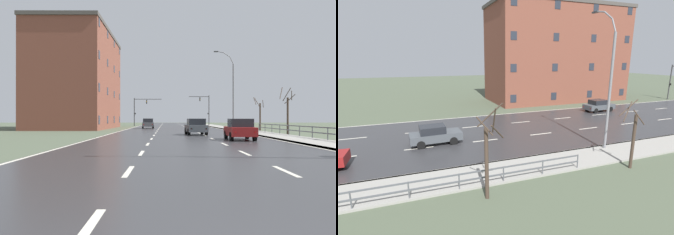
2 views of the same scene
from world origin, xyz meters
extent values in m
cube|color=#4C5642|center=(0.00, 48.00, -0.06)|extent=(160.00, 160.00, 0.12)
cube|color=#303033|center=(0.00, 60.00, 0.01)|extent=(14.00, 120.00, 0.02)
cube|color=beige|center=(-2.33, 2.00, 0.02)|extent=(0.16, 2.20, 0.01)
cube|color=beige|center=(-2.33, 7.40, 0.02)|extent=(0.16, 2.20, 0.01)
cube|color=beige|center=(-2.33, 12.80, 0.02)|extent=(0.16, 2.20, 0.01)
cube|color=beige|center=(-2.33, 18.20, 0.02)|extent=(0.16, 2.20, 0.01)
cube|color=beige|center=(-2.33, 23.60, 0.02)|extent=(0.16, 2.20, 0.01)
cube|color=beige|center=(-2.33, 29.00, 0.02)|extent=(0.16, 2.20, 0.01)
cube|color=beige|center=(-2.33, 34.40, 0.02)|extent=(0.16, 2.20, 0.01)
cube|color=beige|center=(-2.33, 39.80, 0.02)|extent=(0.16, 2.20, 0.01)
cube|color=beige|center=(-2.33, 45.20, 0.02)|extent=(0.16, 2.20, 0.01)
cube|color=beige|center=(-2.33, 50.60, 0.02)|extent=(0.16, 2.20, 0.01)
cube|color=beige|center=(-2.33, 56.00, 0.02)|extent=(0.16, 2.20, 0.01)
cube|color=beige|center=(-2.33, 61.40, 0.02)|extent=(0.16, 2.20, 0.01)
cube|color=beige|center=(-2.33, 66.80, 0.02)|extent=(0.16, 2.20, 0.01)
cube|color=beige|center=(-2.33, 72.20, 0.02)|extent=(0.16, 2.20, 0.01)
cube|color=beige|center=(-2.33, 77.60, 0.02)|extent=(0.16, 2.20, 0.01)
cube|color=beige|center=(-2.33, 83.00, 0.02)|extent=(0.16, 2.20, 0.01)
cube|color=beige|center=(-2.33, 88.40, 0.02)|extent=(0.16, 2.20, 0.01)
cube|color=beige|center=(-2.33, 93.80, 0.02)|extent=(0.16, 2.20, 0.01)
cube|color=beige|center=(-2.33, 99.20, 0.02)|extent=(0.16, 2.20, 0.01)
cube|color=beige|center=(-2.33, 104.60, 0.02)|extent=(0.16, 2.20, 0.01)
cube|color=beige|center=(-2.33, 110.00, 0.02)|extent=(0.16, 2.20, 0.01)
cube|color=beige|center=(-2.33, 115.40, 0.02)|extent=(0.16, 2.20, 0.01)
cube|color=beige|center=(2.33, 7.40, 0.02)|extent=(0.16, 2.20, 0.01)
cube|color=beige|center=(2.33, 12.80, 0.02)|extent=(0.16, 2.20, 0.01)
cube|color=beige|center=(2.33, 18.20, 0.02)|extent=(0.16, 2.20, 0.01)
cube|color=beige|center=(2.33, 23.60, 0.02)|extent=(0.16, 2.20, 0.01)
cube|color=beige|center=(2.33, 29.00, 0.02)|extent=(0.16, 2.20, 0.01)
cube|color=beige|center=(2.33, 34.40, 0.02)|extent=(0.16, 2.20, 0.01)
cube|color=beige|center=(2.33, 39.80, 0.02)|extent=(0.16, 2.20, 0.01)
cube|color=beige|center=(2.33, 45.20, 0.02)|extent=(0.16, 2.20, 0.01)
cube|color=beige|center=(2.33, 50.60, 0.02)|extent=(0.16, 2.20, 0.01)
cube|color=beige|center=(2.33, 56.00, 0.02)|extent=(0.16, 2.20, 0.01)
cube|color=beige|center=(2.33, 61.40, 0.02)|extent=(0.16, 2.20, 0.01)
cube|color=beige|center=(2.33, 66.80, 0.02)|extent=(0.16, 2.20, 0.01)
cube|color=beige|center=(2.33, 72.20, 0.02)|extent=(0.16, 2.20, 0.01)
cube|color=beige|center=(2.33, 77.60, 0.02)|extent=(0.16, 2.20, 0.01)
cube|color=beige|center=(2.33, 83.00, 0.02)|extent=(0.16, 2.20, 0.01)
cube|color=beige|center=(2.33, 88.40, 0.02)|extent=(0.16, 2.20, 0.01)
cube|color=beige|center=(2.33, 93.80, 0.02)|extent=(0.16, 2.20, 0.01)
cube|color=beige|center=(2.33, 99.20, 0.02)|extent=(0.16, 2.20, 0.01)
cube|color=beige|center=(2.33, 104.60, 0.02)|extent=(0.16, 2.20, 0.01)
cube|color=beige|center=(2.33, 110.00, 0.02)|extent=(0.16, 2.20, 0.01)
cube|color=beige|center=(2.33, 115.40, 0.02)|extent=(0.16, 2.20, 0.01)
cube|color=beige|center=(6.85, 60.00, 0.02)|extent=(0.16, 120.00, 0.01)
cube|color=beige|center=(-6.85, 60.00, 0.02)|extent=(0.16, 120.00, 0.01)
cube|color=gray|center=(8.50, 60.00, 0.06)|extent=(3.00, 120.00, 0.12)
cube|color=slate|center=(7.08, 60.00, 0.06)|extent=(0.16, 120.00, 0.12)
cube|color=#515459|center=(9.85, 22.04, 0.95)|extent=(0.06, 32.58, 0.08)
cube|color=#515459|center=(9.85, 22.04, 0.55)|extent=(0.06, 32.58, 0.08)
cylinder|color=#515459|center=(9.85, 20.78, 0.50)|extent=(0.07, 0.07, 1.00)
cylinder|color=#515459|center=(9.85, 23.29, 0.50)|extent=(0.07, 0.07, 1.00)
cylinder|color=#515459|center=(9.85, 25.79, 0.50)|extent=(0.07, 0.07, 1.00)
cylinder|color=#515459|center=(9.85, 28.30, 0.50)|extent=(0.07, 0.07, 1.00)
cylinder|color=#515459|center=(9.85, 30.81, 0.50)|extent=(0.07, 0.07, 1.00)
cylinder|color=#515459|center=(9.85, 33.31, 0.50)|extent=(0.07, 0.07, 1.00)
cylinder|color=#515459|center=(9.85, 35.82, 0.50)|extent=(0.07, 0.07, 1.00)
cylinder|color=#515459|center=(9.85, 38.32, 0.50)|extent=(0.07, 0.07, 1.00)
cylinder|color=slate|center=(7.60, 42.51, 4.35)|extent=(0.20, 0.20, 8.71)
cylinder|color=slate|center=(7.38, 42.51, 9.17)|extent=(0.53, 0.11, 0.97)
cylinder|color=slate|center=(6.75, 42.51, 9.93)|extent=(0.90, 0.11, 0.68)
cylinder|color=slate|center=(5.83, 42.51, 10.31)|extent=(1.03, 0.11, 0.29)
cube|color=#333335|center=(5.32, 42.51, 10.35)|extent=(0.56, 0.24, 0.12)
cylinder|color=#38383A|center=(7.90, 70.79, 3.24)|extent=(0.18, 0.18, 6.47)
cylinder|color=#38383A|center=(5.76, 70.79, 6.22)|extent=(4.29, 0.12, 0.12)
cube|color=black|center=(5.97, 70.79, 5.67)|extent=(0.20, 0.28, 0.80)
sphere|color=#2D2D2D|center=(5.97, 70.64, 5.93)|extent=(0.14, 0.14, 0.14)
sphere|color=#F2AD19|center=(5.97, 70.64, 5.67)|extent=(0.14, 0.14, 0.14)
sphere|color=#2D2D2D|center=(5.97, 70.64, 5.41)|extent=(0.14, 0.14, 0.14)
cube|color=black|center=(7.68, 70.74, 2.60)|extent=(0.18, 0.12, 0.32)
cylinder|color=#38383A|center=(-7.90, 70.02, 2.94)|extent=(0.18, 0.18, 5.88)
cylinder|color=#38383A|center=(-5.04, 70.02, 5.63)|extent=(5.73, 0.12, 0.12)
cube|color=black|center=(-5.32, 70.02, 5.08)|extent=(0.20, 0.28, 0.80)
sphere|color=#2D2D2D|center=(-5.32, 69.87, 5.34)|extent=(0.14, 0.14, 0.14)
sphere|color=#F2AD19|center=(-5.32, 69.87, 5.08)|extent=(0.14, 0.14, 0.14)
sphere|color=#2D2D2D|center=(-5.32, 69.87, 4.82)|extent=(0.14, 0.14, 0.14)
cube|color=black|center=(-7.68, 69.97, 2.60)|extent=(0.18, 0.12, 0.32)
cube|color=#474C51|center=(-4.10, 51.99, 0.65)|extent=(2.00, 4.20, 0.64)
cube|color=black|center=(-4.08, 51.74, 1.27)|extent=(1.68, 2.09, 0.60)
cube|color=slate|center=(-4.14, 52.69, 1.25)|extent=(1.41, 0.16, 0.51)
cylinder|color=black|center=(-3.36, 53.31, 0.33)|extent=(0.26, 0.67, 0.66)
cylinder|color=black|center=(-4.98, 53.21, 0.33)|extent=(0.26, 0.67, 0.66)
cylinder|color=black|center=(-3.21, 50.77, 0.33)|extent=(0.26, 0.67, 0.66)
cylinder|color=black|center=(-4.83, 50.67, 0.33)|extent=(0.26, 0.67, 0.66)
cube|color=red|center=(-4.64, 49.92, 0.65)|extent=(0.16, 0.05, 0.14)
cube|color=red|center=(-3.32, 50.00, 0.65)|extent=(0.16, 0.05, 0.14)
cube|color=maroon|center=(4.18, 22.52, 0.65)|extent=(1.86, 4.14, 0.64)
cube|color=black|center=(4.17, 22.27, 1.27)|extent=(1.61, 2.04, 0.60)
cube|color=slate|center=(4.19, 23.22, 1.25)|extent=(1.41, 0.11, 0.51)
cylinder|color=black|center=(5.01, 23.77, 0.33)|extent=(0.24, 0.67, 0.66)
cylinder|color=black|center=(3.40, 23.81, 0.33)|extent=(0.24, 0.67, 0.66)
cylinder|color=black|center=(4.95, 21.23, 0.33)|extent=(0.24, 0.67, 0.66)
cylinder|color=black|center=(3.34, 21.27, 0.33)|extent=(0.24, 0.67, 0.66)
cube|color=red|center=(3.47, 20.51, 0.65)|extent=(0.16, 0.04, 0.14)
cube|color=red|center=(4.79, 20.48, 0.65)|extent=(0.16, 0.04, 0.14)
cube|color=#474C51|center=(1.63, 30.39, 0.65)|extent=(1.97, 4.18, 0.64)
cube|color=black|center=(1.64, 30.14, 1.27)|extent=(1.66, 2.08, 0.60)
cube|color=slate|center=(1.59, 31.09, 1.25)|extent=(1.41, 0.15, 0.51)
cylinder|color=black|center=(2.37, 31.70, 0.33)|extent=(0.25, 0.67, 0.66)
cylinder|color=black|center=(0.76, 31.62, 0.33)|extent=(0.25, 0.67, 0.66)
cylinder|color=black|center=(2.50, 29.16, 0.33)|extent=(0.25, 0.67, 0.66)
cylinder|color=black|center=(0.88, 29.08, 0.33)|extent=(0.25, 0.67, 0.66)
cube|color=red|center=(1.07, 28.33, 0.65)|extent=(0.16, 0.05, 0.14)
cube|color=red|center=(2.39, 28.40, 0.65)|extent=(0.16, 0.05, 0.14)
cube|color=brown|center=(-15.02, 51.79, 7.32)|extent=(10.23, 21.92, 14.64)
cube|color=#4C4742|center=(-15.02, 51.79, 14.89)|extent=(10.44, 22.36, 0.50)
cube|color=#282D38|center=(-9.88, 42.03, 1.40)|extent=(0.04, 0.90, 1.10)
cube|color=#282D38|center=(-9.88, 48.54, 1.40)|extent=(0.04, 0.90, 1.10)
cube|color=#282D38|center=(-9.88, 55.05, 1.40)|extent=(0.04, 0.90, 1.10)
cube|color=#282D38|center=(-9.88, 61.56, 1.40)|extent=(0.04, 0.90, 1.10)
cube|color=#282D38|center=(-9.88, 42.03, 5.61)|extent=(0.04, 0.90, 1.10)
cube|color=#282D38|center=(-9.88, 48.54, 5.61)|extent=(0.04, 0.90, 1.10)
cube|color=#282D38|center=(-9.88, 55.05, 5.61)|extent=(0.04, 0.90, 1.10)
cube|color=#282D38|center=(-9.88, 61.56, 5.61)|extent=(0.04, 0.90, 1.10)
cube|color=#282D38|center=(-9.88, 42.03, 9.83)|extent=(0.04, 0.90, 1.10)
cube|color=#282D38|center=(-9.88, 48.54, 9.83)|extent=(0.04, 0.90, 1.10)
cube|color=#282D38|center=(-9.88, 55.05, 9.83)|extent=(0.04, 0.90, 1.10)
cube|color=#282D38|center=(-9.88, 61.56, 9.83)|extent=(0.04, 0.90, 1.10)
cube|color=#282D38|center=(-9.88, 42.03, 14.04)|extent=(0.04, 0.90, 1.10)
cube|color=#282D38|center=(-9.88, 48.54, 14.04)|extent=(0.04, 0.90, 1.10)
cube|color=#282D38|center=(-9.88, 55.05, 14.04)|extent=(0.04, 0.90, 1.10)
cube|color=#282D38|center=(-9.88, 61.56, 14.04)|extent=(0.04, 0.90, 1.10)
cylinder|color=#423328|center=(11.04, 31.99, 1.85)|extent=(0.20, 0.20, 3.70)
cylinder|color=#423328|center=(11.43, 32.44, 3.57)|extent=(0.86, 0.89, 0.98)
cylinder|color=#423328|center=(10.50, 32.36, 4.18)|extent=(0.69, 1.19, 1.31)
cylinder|color=#423328|center=(11.08, 32.39, 4.03)|extent=(0.85, 0.16, 1.41)
cylinder|color=#423328|center=(11.39, 31.84, 3.89)|extent=(0.34, 0.75, 0.94)
cylinder|color=#423328|center=(10.88, 41.66, 1.78)|extent=(0.20, 0.20, 3.55)
cylinder|color=#423328|center=(11.22, 41.51, 3.46)|extent=(0.35, 0.73, 0.96)
cylinder|color=#423328|center=(10.21, 41.69, 3.85)|extent=(0.12, 1.39, 1.04)
cylinder|color=#423328|center=(10.42, 41.43, 3.66)|extent=(0.48, 1.00, 1.21)
camera|label=1|loc=(-1.22, -2.88, 1.59)|focal=37.13mm
camera|label=2|loc=(21.98, 28.88, 6.92)|focal=26.59mm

